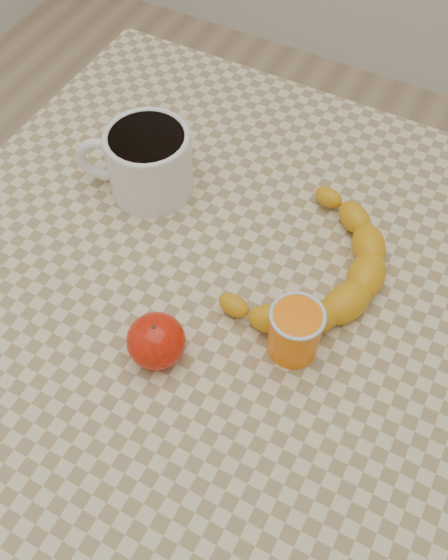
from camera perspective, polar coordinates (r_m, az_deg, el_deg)
The scene contains 6 objects.
ground at distance 1.44m, azimuth 0.00°, elevation -17.78°, with size 3.00×3.00×0.00m, color tan.
table at distance 0.83m, azimuth 0.00°, elevation -4.18°, with size 0.80×0.80×0.75m.
coffee_mug at distance 0.83m, azimuth -7.07°, elevation 10.84°, with size 0.17×0.14×0.09m.
orange_juice_glass at distance 0.69m, azimuth 6.51°, elevation -4.66°, with size 0.06×0.06×0.07m.
apple at distance 0.69m, azimuth -6.23°, elevation -5.56°, with size 0.08×0.08×0.06m.
banana at distance 0.76m, azimuth 7.95°, elevation 1.28°, with size 0.27×0.33×0.04m, color gold, non-canonical shape.
Camera 1 is at (0.20, -0.37, 1.38)m, focal length 40.00 mm.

